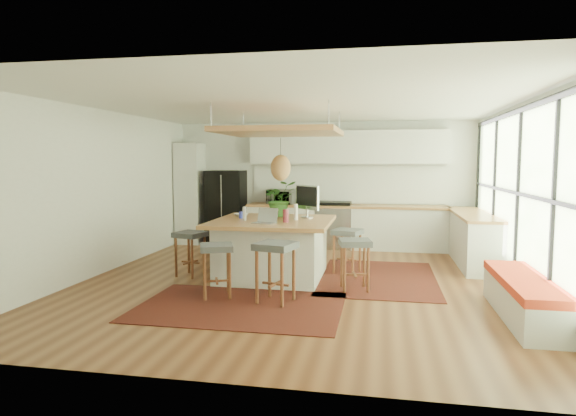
% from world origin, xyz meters
% --- Properties ---
extents(floor, '(7.00, 7.00, 0.00)m').
position_xyz_m(floor, '(0.00, 0.00, 0.00)').
color(floor, '#562C18').
rests_on(floor, ground).
extents(ceiling, '(7.00, 7.00, 0.00)m').
position_xyz_m(ceiling, '(0.00, 0.00, 2.70)').
color(ceiling, white).
rests_on(ceiling, ground).
extents(wall_back, '(6.50, 0.00, 6.50)m').
position_xyz_m(wall_back, '(0.00, 3.50, 1.35)').
color(wall_back, silver).
rests_on(wall_back, ground).
extents(wall_front, '(6.50, 0.00, 6.50)m').
position_xyz_m(wall_front, '(0.00, -3.50, 1.35)').
color(wall_front, silver).
rests_on(wall_front, ground).
extents(wall_left, '(0.00, 7.00, 7.00)m').
position_xyz_m(wall_left, '(-3.25, 0.00, 1.35)').
color(wall_left, silver).
rests_on(wall_left, ground).
extents(wall_right, '(0.00, 7.00, 7.00)m').
position_xyz_m(wall_right, '(3.25, 0.00, 1.35)').
color(wall_right, silver).
rests_on(wall_right, ground).
extents(window_wall, '(0.10, 6.20, 2.60)m').
position_xyz_m(window_wall, '(3.22, 0.00, 1.40)').
color(window_wall, black).
rests_on(window_wall, wall_right).
extents(pantry, '(0.55, 0.60, 2.25)m').
position_xyz_m(pantry, '(-2.95, 3.18, 1.12)').
color(pantry, silver).
rests_on(pantry, floor).
extents(back_counter_base, '(4.20, 0.60, 0.88)m').
position_xyz_m(back_counter_base, '(0.55, 3.18, 0.44)').
color(back_counter_base, silver).
rests_on(back_counter_base, floor).
extents(back_counter_top, '(4.24, 0.64, 0.05)m').
position_xyz_m(back_counter_top, '(0.55, 3.18, 0.90)').
color(back_counter_top, '#986036').
rests_on(back_counter_top, back_counter_base).
extents(backsplash, '(4.20, 0.02, 0.80)m').
position_xyz_m(backsplash, '(0.55, 3.48, 1.35)').
color(backsplash, white).
rests_on(backsplash, wall_back).
extents(upper_cabinets, '(4.20, 0.34, 0.70)m').
position_xyz_m(upper_cabinets, '(0.55, 3.32, 2.15)').
color(upper_cabinets, silver).
rests_on(upper_cabinets, wall_back).
extents(range, '(0.76, 0.62, 1.00)m').
position_xyz_m(range, '(0.30, 3.18, 0.50)').
color(range, '#A5A5AA').
rests_on(range, floor).
extents(right_counter_base, '(0.60, 2.50, 0.88)m').
position_xyz_m(right_counter_base, '(2.93, 2.00, 0.44)').
color(right_counter_base, silver).
rests_on(right_counter_base, floor).
extents(right_counter_top, '(0.64, 2.54, 0.05)m').
position_xyz_m(right_counter_top, '(2.93, 2.00, 0.90)').
color(right_counter_top, '#986036').
rests_on(right_counter_top, right_counter_base).
extents(window_bench, '(0.52, 2.00, 0.50)m').
position_xyz_m(window_bench, '(2.95, -1.20, 0.25)').
color(window_bench, silver).
rests_on(window_bench, floor).
extents(ceiling_panel, '(1.86, 1.86, 0.80)m').
position_xyz_m(ceiling_panel, '(-0.30, 0.40, 2.05)').
color(ceiling_panel, '#986036').
rests_on(ceiling_panel, ceiling).
extents(rug_near, '(2.60, 1.80, 0.01)m').
position_xyz_m(rug_near, '(-0.47, -1.37, 0.01)').
color(rug_near, black).
rests_on(rug_near, floor).
extents(rug_right, '(1.80, 2.60, 0.01)m').
position_xyz_m(rug_right, '(1.25, 0.54, 0.01)').
color(rug_right, black).
rests_on(rug_right, floor).
extents(fridge, '(0.82, 0.64, 1.65)m').
position_xyz_m(fridge, '(-2.12, 3.20, 0.93)').
color(fridge, black).
rests_on(fridge, floor).
extents(island, '(1.85, 1.85, 0.93)m').
position_xyz_m(island, '(-0.41, 0.28, 0.47)').
color(island, '#986036').
rests_on(island, floor).
extents(stool_near_left, '(0.56, 0.56, 0.73)m').
position_xyz_m(stool_near_left, '(-0.91, -0.99, 0.35)').
color(stool_near_left, '#43474B').
rests_on(stool_near_left, floor).
extents(stool_near_right, '(0.58, 0.58, 0.80)m').
position_xyz_m(stool_near_right, '(-0.06, -1.09, 0.35)').
color(stool_near_right, '#43474B').
rests_on(stool_near_right, floor).
extents(stool_right_front, '(0.51, 0.51, 0.74)m').
position_xyz_m(stool_right_front, '(0.92, -0.27, 0.35)').
color(stool_right_front, '#43474B').
rests_on(stool_right_front, floor).
extents(stool_right_back, '(0.55, 0.55, 0.73)m').
position_xyz_m(stool_right_back, '(0.74, 0.80, 0.35)').
color(stool_right_back, '#43474B').
rests_on(stool_right_back, floor).
extents(stool_left_side, '(0.53, 0.53, 0.72)m').
position_xyz_m(stool_left_side, '(-1.74, 0.13, 0.35)').
color(stool_left_side, '#43474B').
rests_on(stool_left_side, floor).
extents(laptop, '(0.41, 0.42, 0.25)m').
position_xyz_m(laptop, '(-0.43, -0.22, 1.05)').
color(laptop, '#A5A5AA').
rests_on(laptop, island).
extents(monitor, '(0.57, 0.56, 0.54)m').
position_xyz_m(monitor, '(0.09, 0.66, 1.19)').
color(monitor, '#A5A5AA').
rests_on(monitor, island).
extents(microwave, '(0.60, 0.37, 0.39)m').
position_xyz_m(microwave, '(-0.85, 3.15, 1.12)').
color(microwave, '#A5A5AA').
rests_on(microwave, back_counter_top).
extents(island_plant, '(0.76, 0.79, 0.47)m').
position_xyz_m(island_plant, '(-0.39, 0.76, 1.16)').
color(island_plant, '#1E4C19').
rests_on(island_plant, island).
extents(island_bowl, '(0.28, 0.28, 0.05)m').
position_xyz_m(island_bowl, '(-1.02, 0.61, 0.96)').
color(island_bowl, white).
rests_on(island_bowl, island).
extents(island_bottle_0, '(0.07, 0.07, 0.19)m').
position_xyz_m(island_bottle_0, '(-0.96, 0.38, 1.03)').
color(island_bottle_0, '#2F39BE').
rests_on(island_bottle_0, island).
extents(island_bottle_1, '(0.07, 0.07, 0.19)m').
position_xyz_m(island_bottle_1, '(-0.81, 0.13, 1.03)').
color(island_bottle_1, silver).
rests_on(island_bottle_1, island).
extents(island_bottle_2, '(0.07, 0.07, 0.19)m').
position_xyz_m(island_bottle_2, '(-0.16, -0.02, 1.03)').
color(island_bottle_2, maroon).
rests_on(island_bottle_2, island).
extents(island_bottle_3, '(0.07, 0.07, 0.19)m').
position_xyz_m(island_bottle_3, '(-0.06, 0.33, 1.03)').
color(island_bottle_3, white).
rests_on(island_bottle_3, island).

